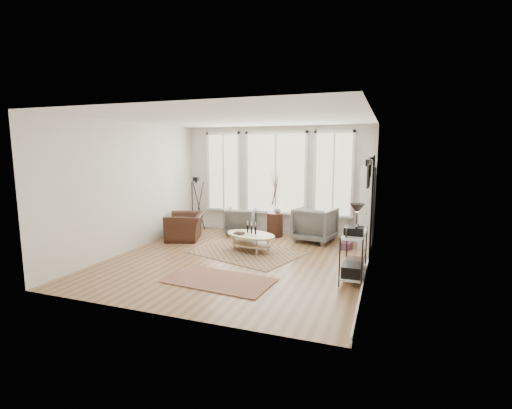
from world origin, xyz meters
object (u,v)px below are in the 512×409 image
at_px(bookcase, 367,206).
at_px(coffee_table, 250,238).
at_px(accent_chair, 185,226).
at_px(armchair_left, 241,221).
at_px(side_table, 275,205).
at_px(low_shelf, 354,250).
at_px(armchair_right, 315,224).

distance_m(bookcase, coffee_table, 2.91).
height_order(coffee_table, accent_chair, accent_chair).
height_order(bookcase, armchair_left, bookcase).
bearing_deg(coffee_table, side_table, 85.96).
xyz_separation_m(low_shelf, coffee_table, (-2.37, 1.05, -0.20)).
relative_size(armchair_right, side_table, 0.53).
height_order(bookcase, armchair_right, bookcase).
xyz_separation_m(armchair_left, side_table, (0.97, 0.03, 0.49)).
distance_m(side_table, accent_chair, 2.39).
bearing_deg(armchair_right, accent_chair, 27.55).
xyz_separation_m(low_shelf, side_table, (-2.26, 2.59, 0.34)).
xyz_separation_m(low_shelf, armchair_right, (-1.16, 2.44, -0.08)).
height_order(armchair_left, side_table, side_table).
relative_size(side_table, accent_chair, 1.74).
relative_size(bookcase, accent_chair, 2.02).
bearing_deg(accent_chair, side_table, 97.77).
height_order(bookcase, side_table, bookcase).
relative_size(bookcase, coffee_table, 1.43).
bearing_deg(bookcase, coffee_table, -148.71).
xyz_separation_m(bookcase, accent_chair, (-4.39, -1.00, -0.62)).
bearing_deg(low_shelf, side_table, 131.14).
distance_m(coffee_table, accent_chair, 2.02).
distance_m(low_shelf, armchair_right, 2.70).
relative_size(bookcase, armchair_right, 2.18).
distance_m(bookcase, side_table, 2.32).
height_order(low_shelf, accent_chair, low_shelf).
distance_m(armchair_right, side_table, 1.18).
bearing_deg(coffee_table, accent_chair, 166.54).
xyz_separation_m(armchair_left, accent_chair, (-1.10, -1.04, -0.03)).
bearing_deg(armchair_right, armchair_left, 8.01).
height_order(low_shelf, side_table, side_table).
bearing_deg(side_table, bookcase, -1.64).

